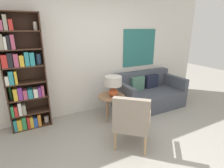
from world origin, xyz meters
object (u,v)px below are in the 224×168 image
Objects in this scene: bookshelf at (22,79)px; table_lamp at (113,84)px; couch at (147,94)px; armchair at (132,119)px; side_table at (111,98)px.

bookshelf is 1.72m from table_lamp.
table_lamp is (-1.13, -0.27, 0.52)m from couch.
armchair is at bearing -45.72° from bookshelf.
couch is 2.95× the size of side_table.
table_lamp reaches higher than side_table.
table_lamp is at bearing -18.91° from bookshelf.
couch is at bearing 11.42° from side_table.
armchair is (1.45, -1.49, -0.48)m from bookshelf.
bookshelf is 5.16× the size of table_lamp.
bookshelf is 1.75m from side_table.
side_table is 0.33m from table_lamp.
couch is at bearing 42.98° from armchair.
armchair is 0.99m from side_table.
armchair reaches higher than side_table.
side_table is (-1.15, -0.23, 0.19)m from couch.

